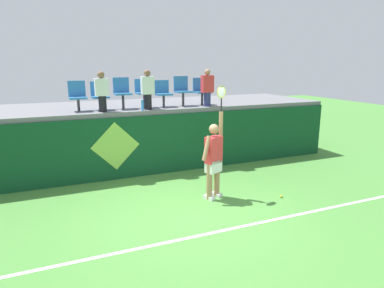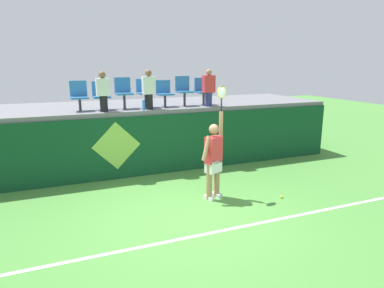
{
  "view_description": "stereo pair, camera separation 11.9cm",
  "coord_description": "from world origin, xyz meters",
  "px_view_note": "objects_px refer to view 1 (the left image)",
  "views": [
    {
      "loc": [
        -2.53,
        -5.83,
        3.03
      ],
      "look_at": [
        0.39,
        1.04,
        1.24
      ],
      "focal_mm": 31.95,
      "sensor_mm": 36.0,
      "label": 1
    },
    {
      "loc": [
        -2.42,
        -5.88,
        3.03
      ],
      "look_at": [
        0.39,
        1.04,
        1.24
      ],
      "focal_mm": 31.95,
      "sensor_mm": 36.0,
      "label": 2
    }
  ],
  "objects_px": {
    "stadium_chair_3": "(144,91)",
    "spectator_1": "(148,89)",
    "tennis_player": "(214,157)",
    "stadium_chair_0": "(78,95)",
    "stadium_chair_2": "(122,91)",
    "spectator_0": "(207,87)",
    "stadium_chair_6": "(201,90)",
    "tennis_ball": "(281,196)",
    "spectator_2": "(102,91)",
    "water_bottle": "(142,105)",
    "stadium_chair_4": "(163,92)",
    "stadium_chair_1": "(100,94)",
    "stadium_chair_5": "(182,89)"
  },
  "relations": [
    {
      "from": "tennis_ball",
      "to": "spectator_0",
      "type": "xyz_separation_m",
      "value": [
        -0.44,
        3.07,
        2.29
      ]
    },
    {
      "from": "tennis_ball",
      "to": "spectator_1",
      "type": "relative_size",
      "value": 0.06
    },
    {
      "from": "water_bottle",
      "to": "stadium_chair_6",
      "type": "distance_m",
      "value": 2.08
    },
    {
      "from": "water_bottle",
      "to": "spectator_0",
      "type": "height_order",
      "value": "spectator_0"
    },
    {
      "from": "stadium_chair_5",
      "to": "spectator_2",
      "type": "relative_size",
      "value": 0.83
    },
    {
      "from": "spectator_1",
      "to": "stadium_chair_6",
      "type": "bearing_deg",
      "value": 13.63
    },
    {
      "from": "tennis_player",
      "to": "stadium_chair_1",
      "type": "relative_size",
      "value": 3.35
    },
    {
      "from": "tennis_player",
      "to": "stadium_chair_3",
      "type": "bearing_deg",
      "value": 105.25
    },
    {
      "from": "stadium_chair_5",
      "to": "stadium_chair_6",
      "type": "height_order",
      "value": "stadium_chair_5"
    },
    {
      "from": "tennis_ball",
      "to": "tennis_player",
      "type": "bearing_deg",
      "value": 156.96
    },
    {
      "from": "stadium_chair_2",
      "to": "spectator_0",
      "type": "xyz_separation_m",
      "value": [
        2.39,
        -0.43,
        0.06
      ]
    },
    {
      "from": "water_bottle",
      "to": "stadium_chair_3",
      "type": "height_order",
      "value": "stadium_chair_3"
    },
    {
      "from": "stadium_chair_1",
      "to": "spectator_1",
      "type": "height_order",
      "value": "spectator_1"
    },
    {
      "from": "stadium_chair_3",
      "to": "tennis_player",
      "type": "bearing_deg",
      "value": -74.75
    },
    {
      "from": "tennis_ball",
      "to": "stadium_chair_5",
      "type": "distance_m",
      "value": 4.28
    },
    {
      "from": "water_bottle",
      "to": "stadium_chair_6",
      "type": "xyz_separation_m",
      "value": [
        1.98,
        0.56,
        0.31
      ]
    },
    {
      "from": "tennis_player",
      "to": "stadium_chair_0",
      "type": "bearing_deg",
      "value": 131.61
    },
    {
      "from": "stadium_chair_1",
      "to": "stadium_chair_5",
      "type": "bearing_deg",
      "value": 0.08
    },
    {
      "from": "tennis_player",
      "to": "spectator_2",
      "type": "height_order",
      "value": "spectator_2"
    },
    {
      "from": "stadium_chair_2",
      "to": "tennis_player",
      "type": "bearing_deg",
      "value": -64.3
    },
    {
      "from": "water_bottle",
      "to": "spectator_2",
      "type": "bearing_deg",
      "value": 171.99
    },
    {
      "from": "stadium_chair_0",
      "to": "stadium_chair_6",
      "type": "relative_size",
      "value": 0.98
    },
    {
      "from": "water_bottle",
      "to": "spectator_1",
      "type": "xyz_separation_m",
      "value": [
        0.19,
        0.12,
        0.41
      ]
    },
    {
      "from": "stadium_chair_5",
      "to": "stadium_chair_2",
      "type": "bearing_deg",
      "value": -179.97
    },
    {
      "from": "tennis_player",
      "to": "stadium_chair_4",
      "type": "relative_size",
      "value": 3.36
    },
    {
      "from": "stadium_chair_2",
      "to": "stadium_chair_6",
      "type": "xyz_separation_m",
      "value": [
        2.39,
        -0.0,
        -0.03
      ]
    },
    {
      "from": "water_bottle",
      "to": "spectator_1",
      "type": "bearing_deg",
      "value": 32.95
    },
    {
      "from": "stadium_chair_6",
      "to": "spectator_0",
      "type": "distance_m",
      "value": 0.44
    },
    {
      "from": "stadium_chair_3",
      "to": "spectator_1",
      "type": "height_order",
      "value": "spectator_1"
    },
    {
      "from": "stadium_chair_1",
      "to": "stadium_chair_3",
      "type": "bearing_deg",
      "value": -0.17
    },
    {
      "from": "stadium_chair_3",
      "to": "stadium_chair_6",
      "type": "relative_size",
      "value": 1.0
    },
    {
      "from": "stadium_chair_0",
      "to": "stadium_chair_2",
      "type": "distance_m",
      "value": 1.18
    },
    {
      "from": "tennis_ball",
      "to": "stadium_chair_3",
      "type": "bearing_deg",
      "value": 122.54
    },
    {
      "from": "stadium_chair_6",
      "to": "tennis_ball",
      "type": "bearing_deg",
      "value": -82.79
    },
    {
      "from": "spectator_2",
      "to": "water_bottle",
      "type": "bearing_deg",
      "value": -8.01
    },
    {
      "from": "stadium_chair_0",
      "to": "stadium_chair_3",
      "type": "xyz_separation_m",
      "value": [
        1.78,
        -0.01,
        0.04
      ]
    },
    {
      "from": "stadium_chair_4",
      "to": "stadium_chair_6",
      "type": "height_order",
      "value": "stadium_chair_6"
    },
    {
      "from": "tennis_ball",
      "to": "water_bottle",
      "type": "relative_size",
      "value": 0.24
    },
    {
      "from": "water_bottle",
      "to": "tennis_ball",
      "type": "bearing_deg",
      "value": -50.53
    },
    {
      "from": "tennis_ball",
      "to": "spectator_2",
      "type": "bearing_deg",
      "value": 138.12
    },
    {
      "from": "tennis_player",
      "to": "tennis_ball",
      "type": "distance_m",
      "value": 1.82
    },
    {
      "from": "stadium_chair_6",
      "to": "water_bottle",
      "type": "bearing_deg",
      "value": -164.25
    },
    {
      "from": "spectator_1",
      "to": "water_bottle",
      "type": "bearing_deg",
      "value": -147.05
    },
    {
      "from": "spectator_2",
      "to": "stadium_chair_4",
      "type": "bearing_deg",
      "value": 13.03
    },
    {
      "from": "stadium_chair_4",
      "to": "tennis_ball",
      "type": "bearing_deg",
      "value": -64.59
    },
    {
      "from": "stadium_chair_4",
      "to": "stadium_chair_6",
      "type": "xyz_separation_m",
      "value": [
        1.22,
        0.0,
        0.03
      ]
    },
    {
      "from": "tennis_ball",
      "to": "spectator_0",
      "type": "distance_m",
      "value": 3.86
    },
    {
      "from": "tennis_ball",
      "to": "stadium_chair_2",
      "type": "relative_size",
      "value": 0.08
    },
    {
      "from": "stadium_chair_6",
      "to": "stadium_chair_1",
      "type": "bearing_deg",
      "value": -179.98
    },
    {
      "from": "stadium_chair_2",
      "to": "stadium_chair_4",
      "type": "height_order",
      "value": "stadium_chair_2"
    }
  ]
}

